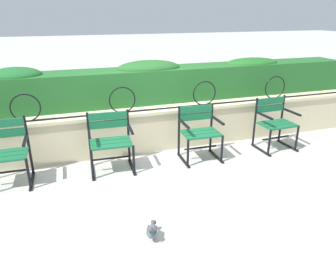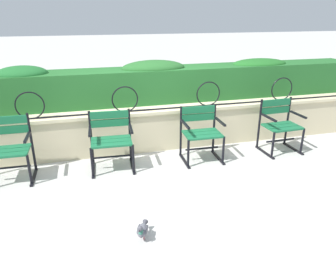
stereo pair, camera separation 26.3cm
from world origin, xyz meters
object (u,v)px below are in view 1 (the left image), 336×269
park_chair_centre_right (199,131)px  pigeon_far_side (152,230)px  park_chair_rightmost (275,122)px  park_chair_centre_left (110,139)px  park_chair_leftmost (6,151)px

park_chair_centre_right → pigeon_far_side: (-1.25, -1.69, -0.35)m
park_chair_rightmost → pigeon_far_side: (-2.63, -1.68, -0.35)m
park_chair_centre_left → park_chair_centre_right: (1.38, -0.05, -0.00)m
park_chair_centre_left → park_chair_centre_right: bearing=-2.1°
park_chair_leftmost → park_chair_centre_left: park_chair_leftmost is taller
park_chair_centre_left → pigeon_far_side: 1.78m
park_chair_centre_right → park_chair_centre_left: bearing=177.9°
park_chair_rightmost → pigeon_far_side: bearing=-147.4°
park_chair_centre_left → park_chair_leftmost: bearing=179.9°
park_chair_leftmost → park_chair_centre_left: (1.39, -0.00, -0.01)m
park_chair_centre_right → park_chair_rightmost: size_ratio=0.97×
park_chair_leftmost → park_chair_centre_right: size_ratio=1.07×
park_chair_centre_left → pigeon_far_side: park_chair_centre_left is taller
park_chair_centre_right → pigeon_far_side: size_ratio=2.96×
park_chair_rightmost → pigeon_far_side: size_ratio=3.06×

